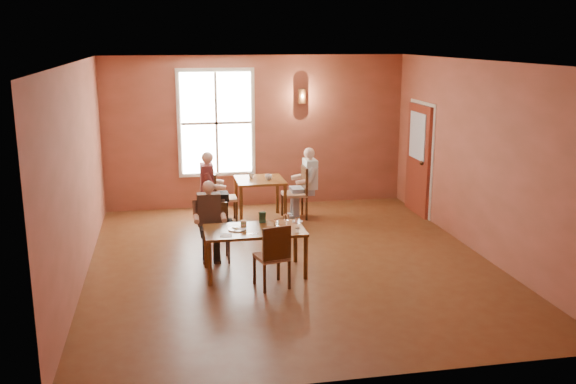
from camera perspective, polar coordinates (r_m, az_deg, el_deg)
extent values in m
cube|color=brown|center=(9.84, 0.22, -6.22)|extent=(6.00, 7.00, 0.01)
cube|color=brown|center=(12.84, -2.81, 5.38)|extent=(6.00, 0.04, 3.00)
cube|color=brown|center=(6.14, 6.58, -3.93)|extent=(6.00, 0.04, 3.00)
cube|color=brown|center=(9.34, -18.15, 1.57)|extent=(0.04, 7.00, 3.00)
cube|color=brown|center=(10.43, 16.65, 2.89)|extent=(0.04, 7.00, 3.00)
cube|color=white|center=(9.26, 0.24, 11.52)|extent=(6.00, 7.00, 0.04)
cube|color=white|center=(12.67, -6.39, 6.11)|extent=(1.36, 0.10, 1.96)
cube|color=maroon|center=(12.53, 11.46, 2.83)|extent=(0.12, 1.04, 2.10)
cylinder|color=brown|center=(12.81, 1.25, 8.53)|extent=(0.16, 0.16, 0.28)
cylinder|color=white|center=(9.16, -4.55, -3.27)|extent=(0.34, 0.34, 0.03)
cube|color=tan|center=(9.22, -3.97, -2.94)|extent=(0.09, 0.08, 0.10)
cube|color=#213E29|center=(9.46, -2.30, -2.27)|extent=(0.11, 0.07, 0.17)
cube|color=white|center=(8.97, -3.24, -3.72)|extent=(0.17, 0.03, 0.00)
cube|color=white|center=(8.92, -5.51, -3.85)|extent=(0.19, 0.19, 0.01)
cylinder|color=silver|center=(9.53, 0.86, -2.62)|extent=(0.21, 0.21, 0.01)
imported|color=white|center=(11.80, -1.74, 1.33)|extent=(0.16, 0.16, 0.10)
imported|color=white|center=(11.95, -3.29, 1.48)|extent=(0.13, 0.13, 0.10)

